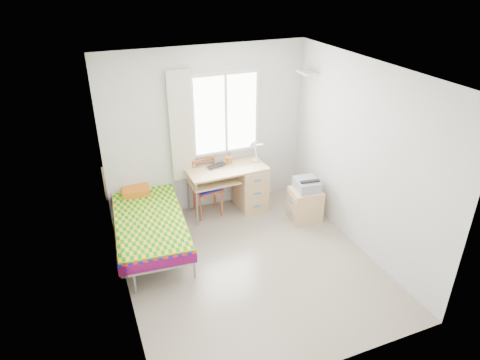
{
  "coord_description": "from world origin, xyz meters",
  "views": [
    {
      "loc": [
        -1.85,
        -4.19,
        3.67
      ],
      "look_at": [
        0.06,
        0.55,
        1.02
      ],
      "focal_mm": 32.0,
      "sensor_mm": 36.0,
      "label": 1
    }
  ],
  "objects_px": {
    "printer": "(307,184)",
    "chair": "(207,184)",
    "desk": "(246,185)",
    "cabinet": "(305,204)",
    "bed": "(148,218)"
  },
  "relations": [
    {
      "from": "printer",
      "to": "chair",
      "type": "bearing_deg",
      "value": 158.88
    },
    {
      "from": "bed",
      "to": "desk",
      "type": "bearing_deg",
      "value": 18.81
    },
    {
      "from": "chair",
      "to": "desk",
      "type": "bearing_deg",
      "value": -19.49
    },
    {
      "from": "cabinet",
      "to": "printer",
      "type": "relative_size",
      "value": 1.19
    },
    {
      "from": "desk",
      "to": "chair",
      "type": "distance_m",
      "value": 0.65
    },
    {
      "from": "bed",
      "to": "desk",
      "type": "xyz_separation_m",
      "value": [
        1.68,
        0.42,
        -0.0
      ]
    },
    {
      "from": "cabinet",
      "to": "printer",
      "type": "distance_m",
      "value": 0.34
    },
    {
      "from": "chair",
      "to": "printer",
      "type": "height_order",
      "value": "chair"
    },
    {
      "from": "bed",
      "to": "desk",
      "type": "distance_m",
      "value": 1.73
    },
    {
      "from": "desk",
      "to": "printer",
      "type": "xyz_separation_m",
      "value": [
        0.74,
        -0.63,
        0.17
      ]
    },
    {
      "from": "chair",
      "to": "cabinet",
      "type": "distance_m",
      "value": 1.58
    },
    {
      "from": "chair",
      "to": "printer",
      "type": "bearing_deg",
      "value": -38.17
    },
    {
      "from": "chair",
      "to": "cabinet",
      "type": "bearing_deg",
      "value": -39.53
    },
    {
      "from": "bed",
      "to": "chair",
      "type": "xyz_separation_m",
      "value": [
        1.04,
        0.52,
        0.08
      ]
    },
    {
      "from": "bed",
      "to": "desk",
      "type": "relative_size",
      "value": 1.67
    }
  ]
}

